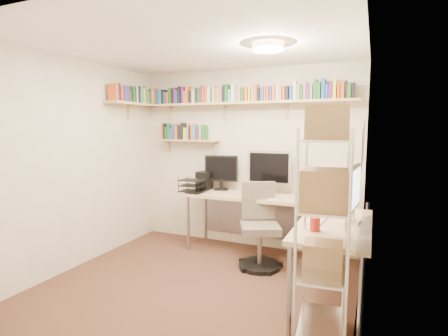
{
  "coord_description": "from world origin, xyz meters",
  "views": [
    {
      "loc": [
        1.68,
        -3.16,
        1.69
      ],
      "look_at": [
        0.09,
        0.55,
        1.22
      ],
      "focal_mm": 28.0,
      "sensor_mm": 36.0,
      "label": 1
    }
  ],
  "objects": [
    {
      "name": "ground",
      "position": [
        0.0,
        0.0,
        0.0
      ],
      "size": [
        3.2,
        3.2,
        0.0
      ],
      "primitive_type": "plane",
      "color": "#47281E",
      "rests_on": "ground"
    },
    {
      "name": "wall_shelves",
      "position": [
        -0.45,
        1.3,
        2.02
      ],
      "size": [
        3.12,
        1.09,
        0.8
      ],
      "color": "tan",
      "rests_on": "ground"
    },
    {
      "name": "room_shell",
      "position": [
        0.0,
        0.0,
        1.55
      ],
      "size": [
        3.24,
        3.04,
        2.52
      ],
      "color": "beige",
      "rests_on": "ground"
    },
    {
      "name": "corner_desk",
      "position": [
        0.5,
        0.95,
        0.79
      ],
      "size": [
        2.45,
        2.07,
        1.38
      ],
      "color": "#D2BD89",
      "rests_on": "ground"
    },
    {
      "name": "wire_rack",
      "position": [
        1.36,
        -0.5,
        1.22
      ],
      "size": [
        0.42,
        0.76,
        1.85
      ],
      "rotation": [
        0.0,
        0.0,
        0.09
      ],
      "color": "silver",
      "rests_on": "ground"
    },
    {
      "name": "office_chair",
      "position": [
        0.45,
        0.8,
        0.43
      ],
      "size": [
        0.6,
        0.6,
        1.02
      ],
      "rotation": [
        0.0,
        0.0,
        0.43
      ],
      "color": "black",
      "rests_on": "ground"
    }
  ]
}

